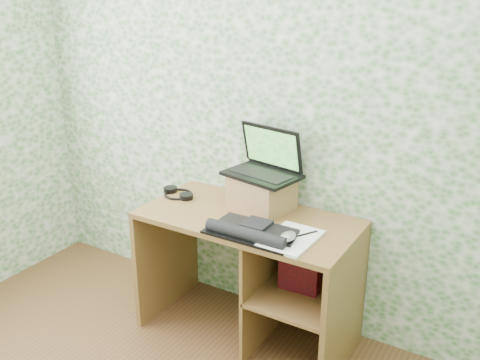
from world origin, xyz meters
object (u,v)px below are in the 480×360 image
Objects in this scene: riser at (262,192)px; notepad at (291,239)px; desk at (262,261)px; laptop at (266,164)px; keyboard at (252,231)px.

notepad is at bearing -40.83° from riser.
desk is 0.55m from laptop.
riser is at bearing 110.88° from keyboard.
laptop is 0.52m from notepad.
desk is at bearing -53.92° from laptop.
riser is 0.36m from keyboard.
keyboard is (0.05, -0.22, 0.29)m from desk.
notepad is at bearing -34.06° from laptop.
notepad is (0.32, -0.28, -0.09)m from riser.
laptop is (-0.07, 0.16, 0.52)m from desk.
notepad is (0.20, 0.05, -0.02)m from keyboard.
keyboard is at bearing -69.26° from riser.
riser is at bearing -79.13° from laptop.
keyboard is at bearing -76.72° from desk.
notepad is at bearing 15.48° from keyboard.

